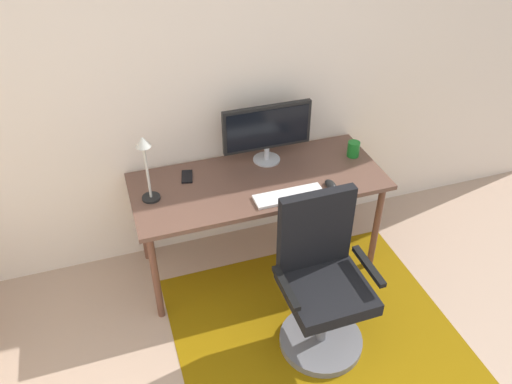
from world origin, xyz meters
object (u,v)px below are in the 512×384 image
Objects in this scene: desk at (259,188)px; keyboard at (289,196)px; computer_mouse at (330,184)px; desk_lamp at (145,160)px; office_chair at (322,289)px; cell_phone at (187,177)px; coffee_cup at (353,149)px; monitor at (267,129)px.

keyboard reaches higher than desk.
computer_mouse is 1.13m from desk_lamp.
keyboard is 0.28m from computer_mouse.
desk is 1.63× the size of office_chair.
cell_phone is 0.40m from desk_lamp.
coffee_cup is at bearing 7.20° from cell_phone.
office_chair is (0.01, -0.93, -0.53)m from monitor.
office_chair is at bearing -125.26° from coffee_cup.
desk_lamp is at bearing -136.09° from cell_phone.
monitor is 0.60× the size of office_chair.
office_chair is (-0.27, -0.52, -0.31)m from computer_mouse.
desk_lamp reaches higher than coffee_cup.
computer_mouse is 0.41m from coffee_cup.
monitor is at bearing 15.33° from cell_phone.
computer_mouse is at bearing 62.09° from office_chair.
keyboard is at bearing -24.09° from cell_phone.
monitor is 5.60× the size of coffee_cup.
coffee_cup is 0.11× the size of office_chair.
monitor is 0.82m from desk_lamp.
cell_phone is (-0.42, 0.17, 0.07)m from desk.
monitor is at bearing 57.89° from desk.
coffee_cup is 0.75× the size of cell_phone.
computer_mouse is 0.99× the size of coffee_cup.
office_chair reaches higher than desk.
office_chair is at bearing -42.95° from desk_lamp.
coffee_cup is at bearing 27.29° from keyboard.
keyboard is 0.65m from coffee_cup.
cell_phone is (-0.55, -0.03, -0.23)m from monitor.
desk_lamp is (-0.68, 0.01, 0.34)m from desk.
computer_mouse reaches higher than keyboard.
cell_phone reaches higher than desk.
desk is 0.27m from keyboard.
computer_mouse is at bearing -56.16° from monitor.
coffee_cup reaches higher than desk.
keyboard is at bearing -17.20° from desk_lamp.
office_chair is (-0.57, -0.80, -0.34)m from coffee_cup.
desk_lamp is (-0.25, -0.15, 0.27)m from cell_phone.
monitor is 0.61m from coffee_cup.
keyboard is 4.13× the size of computer_mouse.
cell_phone is (-0.82, 0.38, -0.01)m from computer_mouse.
desk is 0.71m from coffee_cup.
coffee_cup is at bearing 54.14° from office_chair.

